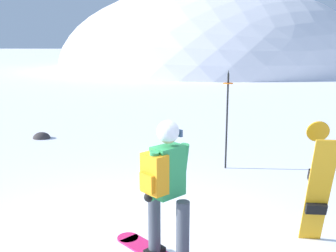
% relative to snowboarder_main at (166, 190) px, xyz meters
% --- Properties ---
extents(ground_plane, '(300.00, 300.00, 0.00)m').
position_rel_snowboarder_main_xyz_m(ground_plane, '(-0.45, 0.28, -0.92)').
color(ground_plane, white).
extents(ridge_peak_main, '(29.23, 26.31, 15.64)m').
position_rel_snowboarder_main_xyz_m(ridge_peak_main, '(0.98, 34.46, -0.92)').
color(ridge_peak_main, white).
rests_on(ridge_peak_main, ground).
extents(snowboarder_main, '(1.45, 1.32, 1.71)m').
position_rel_snowboarder_main_xyz_m(snowboarder_main, '(0.00, 0.00, 0.00)').
color(snowboarder_main, '#D11E5B').
rests_on(snowboarder_main, ground).
extents(spare_snowboard, '(0.28, 0.50, 1.60)m').
position_rel_snowboarder_main_xyz_m(spare_snowboard, '(1.83, 0.60, -0.11)').
color(spare_snowboard, orange).
rests_on(spare_snowboard, ground).
extents(piste_marker_near, '(0.20, 0.20, 2.01)m').
position_rel_snowboarder_main_xyz_m(piste_marker_near, '(0.87, 3.65, 0.23)').
color(piste_marker_near, black).
rests_on(piste_marker_near, ground).
extents(rock_mid, '(0.47, 0.40, 0.33)m').
position_rel_snowboarder_main_xyz_m(rock_mid, '(-3.95, 5.75, -0.92)').
color(rock_mid, '#383333').
rests_on(rock_mid, ground).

